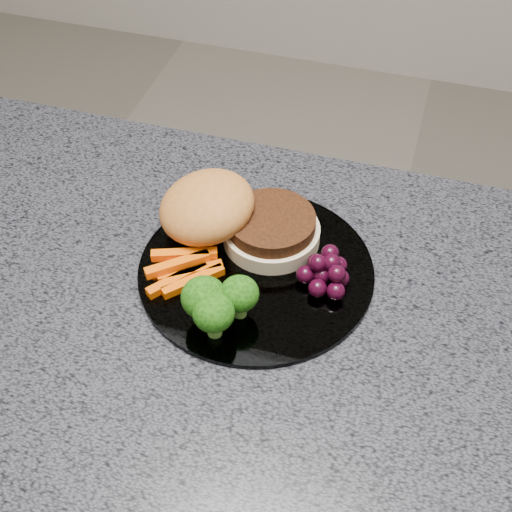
# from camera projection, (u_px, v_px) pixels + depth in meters

# --- Properties ---
(countertop) EXTENTS (1.20, 0.60, 0.04)m
(countertop) POSITION_uv_depth(u_px,v_px,m) (346.00, 363.00, 0.73)
(countertop) COLOR #464750
(countertop) RESTS_ON island_cabinet
(plate) EXTENTS (0.26, 0.26, 0.01)m
(plate) POSITION_uv_depth(u_px,v_px,m) (256.00, 270.00, 0.79)
(plate) COLOR white
(plate) RESTS_ON countertop
(burger) EXTENTS (0.22, 0.15, 0.06)m
(burger) POSITION_uv_depth(u_px,v_px,m) (230.00, 218.00, 0.80)
(burger) COLOR beige
(burger) RESTS_ON plate
(carrot_sticks) EXTENTS (0.08, 0.08, 0.02)m
(carrot_sticks) POSITION_uv_depth(u_px,v_px,m) (184.00, 269.00, 0.77)
(carrot_sticks) COLOR #F45B04
(carrot_sticks) RESTS_ON plate
(broccoli) EXTENTS (0.08, 0.07, 0.06)m
(broccoli) POSITION_uv_depth(u_px,v_px,m) (217.00, 302.00, 0.71)
(broccoli) COLOR #5C9536
(broccoli) RESTS_ON plate
(grape_bunch) EXTENTS (0.06, 0.06, 0.03)m
(grape_bunch) POSITION_uv_depth(u_px,v_px,m) (326.00, 272.00, 0.76)
(grape_bunch) COLOR black
(grape_bunch) RESTS_ON plate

